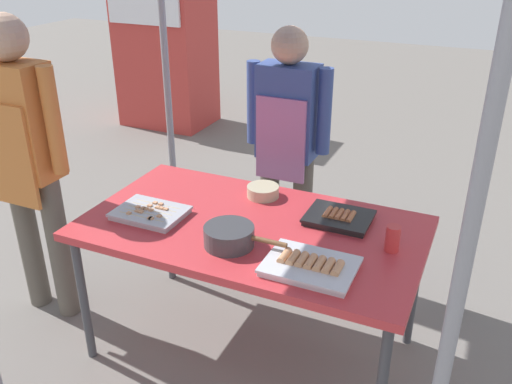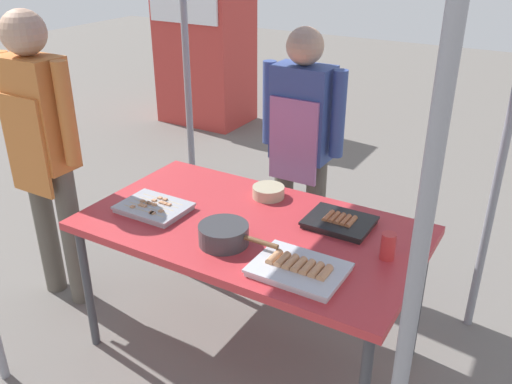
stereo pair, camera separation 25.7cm
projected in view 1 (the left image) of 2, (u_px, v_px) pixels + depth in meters
name	position (u px, v px, depth m)	size (l,w,h in m)	color
ground_plane	(252.00, 348.00, 2.92)	(18.00, 18.00, 0.00)	#66605B
stall_table	(252.00, 234.00, 2.62)	(1.60, 0.90, 0.75)	#C63338
tray_grilled_sausages	(339.00, 218.00, 2.62)	(0.31, 0.25, 0.05)	black
tray_meat_skewers	(150.00, 213.00, 2.67)	(0.34, 0.25, 0.04)	#ADADB2
tray_pork_links	(310.00, 266.00, 2.24)	(0.37, 0.28, 0.05)	silver
cooking_wok	(230.00, 235.00, 2.41)	(0.38, 0.22, 0.09)	#38383A
condiment_bowl	(263.00, 191.00, 2.86)	(0.17, 0.17, 0.06)	#BFB28C
drink_cup_near_edge	(393.00, 238.00, 2.36)	(0.06, 0.06, 0.12)	red
vendor_woman	(287.00, 136.00, 3.25)	(0.52, 0.23, 1.54)	#595147
customer_nearby	(25.00, 149.00, 2.81)	(0.52, 0.23, 1.67)	#595147
neighbor_stall_left	(166.00, 49.00, 5.98)	(0.93, 0.72, 1.65)	#BF3833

